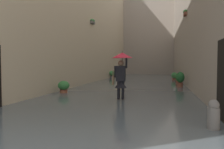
# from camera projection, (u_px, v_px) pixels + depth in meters

# --- Properties ---
(ground_plane) EXTENTS (74.54, 74.54, 0.00)m
(ground_plane) POSITION_uv_depth(u_px,v_px,m) (136.00, 84.00, 17.46)
(ground_plane) COLOR gray
(flood_water) EXTENTS (7.75, 35.81, 0.10)m
(flood_water) POSITION_uv_depth(u_px,v_px,m) (136.00, 84.00, 17.46)
(flood_water) COLOR #515B60
(flood_water) RESTS_ON ground_plane
(building_facade_left) EXTENTS (2.04, 33.81, 11.39)m
(building_facade_left) POSITION_uv_depth(u_px,v_px,m) (198.00, 6.00, 16.27)
(building_facade_left) COLOR #A89989
(building_facade_left) RESTS_ON ground_plane
(building_facade_far) EXTENTS (10.55, 1.80, 12.87)m
(building_facade_far) POSITION_uv_depth(u_px,v_px,m) (149.00, 30.00, 32.60)
(building_facade_far) COLOR #A89989
(building_facade_far) RESTS_ON ground_plane
(person_wading) EXTENTS (0.86, 0.86, 2.10)m
(person_wading) POSITION_uv_depth(u_px,v_px,m) (121.00, 68.00, 9.41)
(person_wading) COLOR #4C4233
(person_wading) RESTS_ON ground_plane
(potted_plant_far_left) EXTENTS (0.42, 0.42, 0.91)m
(potted_plant_far_left) POSITION_uv_depth(u_px,v_px,m) (178.00, 79.00, 16.30)
(potted_plant_far_left) COLOR brown
(potted_plant_far_left) RESTS_ON ground_plane
(potted_plant_far_right) EXTENTS (0.58, 0.58, 0.71)m
(potted_plant_far_right) POSITION_uv_depth(u_px,v_px,m) (64.00, 87.00, 11.61)
(potted_plant_far_right) COLOR #9E563D
(potted_plant_far_right) RESTS_ON ground_plane
(potted_plant_near_left) EXTENTS (0.51, 0.51, 1.06)m
(potted_plant_near_left) POSITION_uv_depth(u_px,v_px,m) (180.00, 79.00, 14.48)
(potted_plant_near_left) COLOR brown
(potted_plant_near_left) RESTS_ON ground_plane
(potted_plant_mid_right) EXTENTS (0.66, 0.66, 0.84)m
(potted_plant_mid_right) POSITION_uv_depth(u_px,v_px,m) (112.00, 74.00, 24.25)
(potted_plant_mid_right) COLOR #66605B
(potted_plant_mid_right) RESTS_ON ground_plane
(potted_plant_mid_left) EXTENTS (0.54, 0.54, 0.80)m
(potted_plant_mid_left) POSITION_uv_depth(u_px,v_px,m) (174.00, 76.00, 20.78)
(potted_plant_mid_left) COLOR brown
(potted_plant_mid_left) RESTS_ON ground_plane
(mooring_bollard) EXTENTS (0.27, 0.27, 0.77)m
(mooring_bollard) POSITION_uv_depth(u_px,v_px,m) (213.00, 117.00, 5.11)
(mooring_bollard) COLOR slate
(mooring_bollard) RESTS_ON ground_plane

